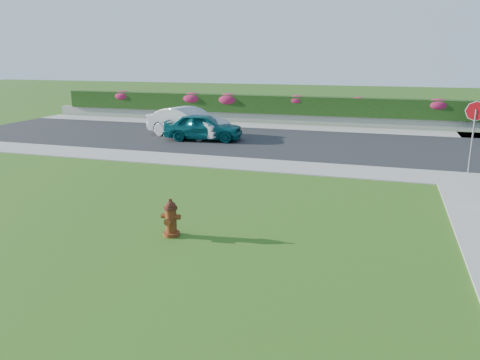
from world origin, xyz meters
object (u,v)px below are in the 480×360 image
(fire_hydrant, at_px, (171,218))
(sedan_teal, at_px, (203,127))
(stop_sign, at_px, (475,120))
(sedan_silver, at_px, (188,122))

(fire_hydrant, bearing_deg, sedan_teal, 105.13)
(fire_hydrant, xyz_separation_m, sedan_teal, (-3.96, 12.02, 0.27))
(fire_hydrant, relative_size, sedan_teal, 0.23)
(sedan_teal, relative_size, stop_sign, 1.49)
(sedan_teal, bearing_deg, sedan_silver, 50.25)
(fire_hydrant, bearing_deg, stop_sign, 45.57)
(fire_hydrant, distance_m, sedan_silver, 13.68)
(fire_hydrant, distance_m, stop_sign, 11.62)
(fire_hydrant, distance_m, sedan_teal, 12.66)
(sedan_teal, bearing_deg, fire_hydrant, -169.47)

